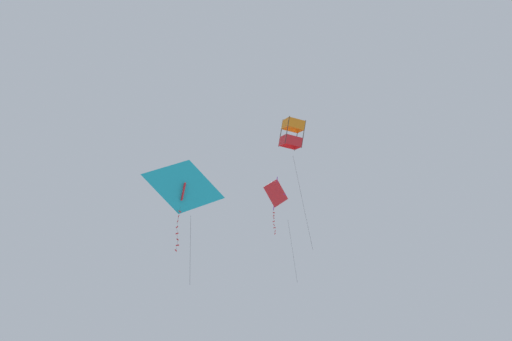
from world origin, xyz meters
TOP-DOWN VIEW (x-y plane):
  - kite_box_highest at (-3.78, 1.75)m, footprint 2.62×2.36m
  - kite_delta_upper_right at (3.07, -2.48)m, footprint 3.21×2.86m
  - kite_diamond_near_right at (-7.35, -0.91)m, footprint 2.86×2.06m

SIDE VIEW (x-z plane):
  - kite_delta_upper_right at x=3.07m, z-range 14.90..21.96m
  - kite_diamond_near_right at x=-7.35m, z-range 19.61..28.62m
  - kite_box_highest at x=-3.78m, z-range 21.11..31.40m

